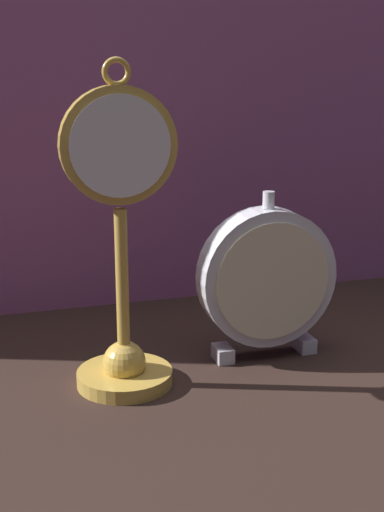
# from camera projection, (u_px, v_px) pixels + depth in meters

# --- Properties ---
(ground_plane) EXTENTS (4.00, 4.00, 0.00)m
(ground_plane) POSITION_uv_depth(u_px,v_px,m) (213.00, 391.00, 0.78)
(ground_plane) COLOR black
(fabric_backdrop_drape) EXTENTS (1.30, 0.01, 0.64)m
(fabric_backdrop_drape) POSITION_uv_depth(u_px,v_px,m) (141.00, 83.00, 1.00)
(fabric_backdrop_drape) COLOR #8E4C7F
(fabric_backdrop_drape) RESTS_ON ground_plane
(pocket_watch_on_stand) EXTENTS (0.12, 0.11, 0.36)m
(pocket_watch_on_stand) POSITION_uv_depth(u_px,v_px,m) (122.00, 261.00, 0.76)
(pocket_watch_on_stand) COLOR gold
(pocket_watch_on_stand) RESTS_ON ground_plane
(mantel_clock_silver) EXTENTS (0.17, 0.04, 0.21)m
(mantel_clock_silver) POSITION_uv_depth(u_px,v_px,m) (267.00, 278.00, 0.85)
(mantel_clock_silver) COLOR silver
(mantel_clock_silver) RESTS_ON ground_plane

